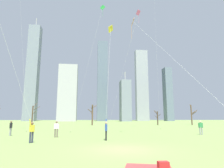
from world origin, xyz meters
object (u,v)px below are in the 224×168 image
object	(u,v)px
kite_flyer_foreground_right_yellow	(107,111)
bare_tree_far_right_edge	(92,114)
bystander_watching_nearby	(11,127)
bare_tree_right_of_center	(192,114)
distant_kite_drifting_right_pink	(135,27)
kite_flyer_midfield_center_orange	(200,91)
kite_flyer_far_back_white	(26,112)
bystander_far_off_by_trees	(56,128)
distant_kite_high_overhead_green	(99,22)
bare_tree_leftmost	(33,115)
picnic_spot	(157,167)
bystander_strolling_midfield	(201,127)
bare_tree_center	(157,117)

from	to	relation	value
kite_flyer_foreground_right_yellow	bare_tree_far_right_edge	world-z (taller)	kite_flyer_foreground_right_yellow
bystander_watching_nearby	bare_tree_right_of_center	world-z (taller)	bare_tree_right_of_center
distant_kite_drifting_right_pink	kite_flyer_midfield_center_orange	bearing A→B (deg)	-81.07
kite_flyer_far_back_white	bystander_far_off_by_trees	world-z (taller)	kite_flyer_far_back_white
distant_kite_high_overhead_green	bare_tree_leftmost	xyz separation A→B (m)	(-16.53, 26.42, -13.65)
picnic_spot	bare_tree_leftmost	xyz separation A→B (m)	(-18.21, 46.46, 2.76)
bare_tree_far_right_edge	kite_flyer_far_back_white	bearing A→B (deg)	-97.65
picnic_spot	bare_tree_leftmost	distance (m)	49.97
bystander_far_off_by_trees	bare_tree_leftmost	size ratio (longest dim) A/B	0.26
kite_flyer_far_back_white	bystander_far_off_by_trees	distance (m)	5.26
kite_flyer_midfield_center_orange	bystander_strolling_midfield	bearing A→B (deg)	60.78
kite_flyer_midfield_center_orange	distant_kite_high_overhead_green	distance (m)	20.75
kite_flyer_midfield_center_orange	bare_tree_right_of_center	xyz separation A→B (m)	(21.19, 41.24, -0.75)
bystander_far_off_by_trees	bystander_strolling_midfield	bearing A→B (deg)	5.65
distant_kite_high_overhead_green	bare_tree_center	xyz separation A→B (m)	(17.77, 26.80, -14.37)
bystander_strolling_midfield	bystander_watching_nearby	world-z (taller)	same
bare_tree_leftmost	bystander_watching_nearby	bearing A→B (deg)	-77.73
kite_flyer_far_back_white	distant_kite_drifting_right_pink	distance (m)	18.16
bare_tree_center	bystander_watching_nearby	bearing A→B (deg)	-131.41
distant_kite_high_overhead_green	distant_kite_drifting_right_pink	world-z (taller)	distant_kite_high_overhead_green
bare_tree_center	bare_tree_far_right_edge	distance (m)	18.55
kite_flyer_midfield_center_orange	bare_tree_center	distance (m)	43.27
kite_flyer_foreground_right_yellow	bare_tree_right_of_center	xyz separation A→B (m)	(27.28, 35.88, 0.42)
distant_kite_high_overhead_green	bare_tree_far_right_edge	bearing A→B (deg)	91.58
bystander_strolling_midfield	distant_kite_high_overhead_green	world-z (taller)	distant_kite_high_overhead_green
distant_kite_drifting_right_pink	bare_tree_center	size ratio (longest dim) A/B	3.99
kite_flyer_far_back_white	bare_tree_far_right_edge	xyz separation A→B (m)	(5.21, 38.80, 0.68)
picnic_spot	bare_tree_far_right_edge	xyz separation A→B (m)	(-2.42, 47.10, 2.99)
bare_tree_far_right_edge	bystander_far_off_by_trees	bearing A→B (deg)	-96.14
bare_tree_leftmost	kite_flyer_midfield_center_orange	bearing A→B (deg)	-60.75
bystander_far_off_by_trees	bare_tree_far_right_edge	distance (m)	34.26
kite_flyer_foreground_right_yellow	distant_kite_drifting_right_pink	bearing A→B (deg)	56.26
bystander_strolling_midfield	picnic_spot	size ratio (longest dim) A/B	0.77
kite_flyer_midfield_center_orange	kite_flyer_foreground_right_yellow	distance (m)	8.19
bystander_strolling_midfield	bystander_far_off_by_trees	bearing A→B (deg)	-174.35
bystander_strolling_midfield	distant_kite_high_overhead_green	distance (m)	20.41
bare_tree_right_of_center	distant_kite_drifting_right_pink	bearing A→B (deg)	-127.95
kite_flyer_foreground_right_yellow	bare_tree_right_of_center	size ratio (longest dim) A/B	2.16
picnic_spot	bare_tree_far_right_edge	world-z (taller)	bare_tree_far_right_edge
kite_flyer_far_back_white	bare_tree_right_of_center	distance (m)	50.85
kite_flyer_foreground_right_yellow	bystander_far_off_by_trees	xyz separation A→B (m)	(-4.96, 2.69, -1.71)
kite_flyer_foreground_right_yellow	picnic_spot	xyz separation A→B (m)	(1.12, -10.42, -2.52)
kite_flyer_midfield_center_orange	bystander_far_off_by_trees	bearing A→B (deg)	143.95
bystander_watching_nearby	distant_kite_drifting_right_pink	xyz separation A→B (m)	(14.62, 1.21, 13.42)
kite_flyer_far_back_white	bare_tree_leftmost	distance (m)	39.59
kite_flyer_foreground_right_yellow	bystander_strolling_midfield	bearing A→B (deg)	20.58
kite_flyer_far_back_white	bystander_strolling_midfield	distance (m)	19.19
bare_tree_center	distant_kite_high_overhead_green	bearing A→B (deg)	-123.54
bystander_far_off_by_trees	bare_tree_leftmost	world-z (taller)	bare_tree_leftmost
kite_flyer_midfield_center_orange	bystander_strolling_midfield	distance (m)	11.45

